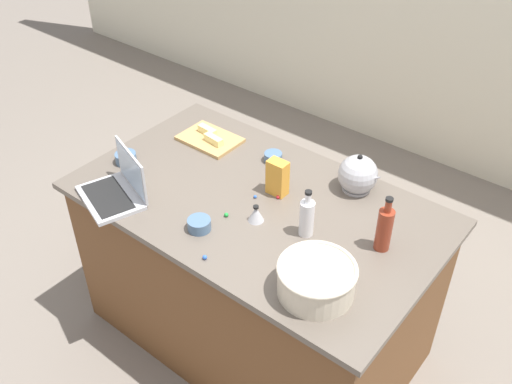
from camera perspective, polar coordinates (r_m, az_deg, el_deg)
ground_plane at (r=3.22m, az=-0.00°, el=-13.56°), size 12.00×12.00×0.00m
island_counter at (r=2.88m, az=-0.00°, el=-7.90°), size 1.64×0.97×0.90m
laptop at (r=2.65m, az=-13.45°, el=0.35°), size 0.37×0.32×0.22m
mixing_bowl_large at (r=2.14m, az=5.94°, el=-8.48°), size 0.30×0.30×0.13m
bottle_vinegar at (r=2.36m, az=5.00°, el=-2.47°), size 0.06×0.06×0.22m
bottle_soy at (r=2.34m, az=12.47°, el=-3.51°), size 0.06×0.06×0.25m
kettle at (r=2.64m, az=9.97°, el=1.66°), size 0.21×0.18×0.20m
cutting_board at (r=2.99m, az=-4.55°, el=5.19°), size 0.30×0.21×0.02m
butter_stick_left at (r=2.93m, az=-4.19°, el=5.15°), size 0.11×0.05×0.04m
butter_stick_right at (r=3.01m, az=-4.79°, el=6.03°), size 0.11×0.05×0.04m
ramekin_small at (r=2.82m, az=1.69°, el=3.46°), size 0.09×0.09×0.04m
ramekin_medium at (r=2.43m, az=-5.59°, el=-3.18°), size 0.10×0.10×0.05m
ramekin_wide at (r=2.88m, az=-12.65°, el=3.28°), size 0.10×0.10×0.05m
kitchen_timer at (r=2.45m, az=-0.01°, el=-2.14°), size 0.07×0.07×0.08m
candy_bag at (r=2.58m, az=2.12°, el=1.43°), size 0.09×0.06×0.17m
candy_0 at (r=2.59m, az=-0.08°, el=-0.46°), size 0.01×0.01×0.01m
candy_1 at (r=2.74m, az=-14.11°, el=0.73°), size 0.02×0.02×0.02m
candy_2 at (r=2.52m, az=12.61°, el=-2.64°), size 0.02×0.02×0.02m
candy_3 at (r=2.49m, az=-2.93°, el=-2.25°), size 0.02×0.02×0.02m
candy_4 at (r=2.14m, az=5.49°, el=-10.82°), size 0.02×0.02×0.02m
candy_5 at (r=2.30m, az=-5.05°, el=-6.40°), size 0.02×0.02×0.02m
candy_6 at (r=2.67m, az=1.24°, el=0.98°), size 0.02×0.02×0.02m
candy_7 at (r=2.59m, az=2.17°, el=-0.50°), size 0.02×0.02×0.02m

